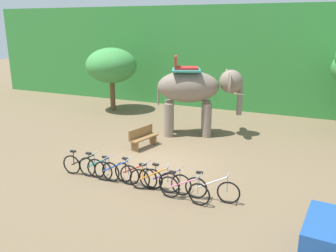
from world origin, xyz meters
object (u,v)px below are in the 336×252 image
(bike_orange, at_px, (154,180))
(bike_white, at_px, (212,189))
(bike_purple, at_px, (167,181))
(wooden_bench, at_px, (143,137))
(elephant, at_px, (195,90))
(bike_teal, at_px, (99,169))
(bike_pink, at_px, (184,190))
(tree_right, at_px, (111,66))
(bike_red, at_px, (135,175))
(bike_blue, at_px, (116,172))
(bike_black, at_px, (84,166))

(bike_orange, distance_m, bike_white, 1.89)
(bike_purple, distance_m, wooden_bench, 4.45)
(elephant, distance_m, bike_orange, 6.69)
(bike_teal, height_order, bike_pink, same)
(tree_right, relative_size, wooden_bench, 2.47)
(bike_red, relative_size, bike_orange, 1.00)
(tree_right, xyz_separation_m, bike_blue, (5.90, -9.03, -2.37))
(bike_white, distance_m, wooden_bench, 5.48)
(bike_purple, bearing_deg, bike_orange, -164.52)
(bike_blue, relative_size, bike_pink, 1.00)
(bike_red, bearing_deg, bike_black, -177.98)
(bike_purple, xyz_separation_m, bike_white, (1.49, 0.02, 0.00))
(bike_pink, bearing_deg, bike_teal, 174.59)
(bike_black, distance_m, bike_red, 2.05)
(bike_blue, bearing_deg, bike_purple, 1.94)
(bike_teal, bearing_deg, bike_blue, -1.48)
(bike_teal, bearing_deg, bike_purple, 0.98)
(bike_orange, bearing_deg, elephant, 98.58)
(tree_right, relative_size, elephant, 0.91)
(bike_teal, xyz_separation_m, wooden_bench, (-0.16, 3.55, 0.09))
(elephant, xyz_separation_m, wooden_bench, (-1.38, -2.75, -1.72))
(bike_black, height_order, bike_white, same)
(elephant, height_order, bike_red, elephant)
(tree_right, height_order, wooden_bench, tree_right)
(elephant, relative_size, bike_orange, 2.47)
(bike_orange, bearing_deg, wooden_bench, 122.86)
(bike_black, relative_size, bike_teal, 1.00)
(bike_teal, height_order, bike_blue, same)
(bike_pink, bearing_deg, elephant, 107.47)
(bike_black, height_order, bike_blue, same)
(bike_pink, bearing_deg, bike_black, 175.49)
(bike_white, bearing_deg, tree_right, 135.90)
(elephant, height_order, bike_pink, elephant)
(bike_white, relative_size, wooden_bench, 1.10)
(elephant, xyz_separation_m, bike_orange, (0.96, -6.37, -1.82))
(elephant, distance_m, bike_purple, 6.66)
(elephant, distance_m, bike_red, 6.50)
(bike_teal, distance_m, bike_blue, 0.72)
(tree_right, height_order, bike_orange, tree_right)
(bike_teal, distance_m, bike_red, 1.41)
(bike_black, bearing_deg, bike_blue, -0.68)
(bike_red, relative_size, bike_white, 1.00)
(bike_black, relative_size, bike_pink, 1.00)
(bike_teal, xyz_separation_m, bike_pink, (3.30, -0.31, 0.00))
(tree_right, distance_m, elephant, 6.96)
(bike_pink, xyz_separation_m, bike_white, (0.76, 0.37, 0.00))
(bike_purple, bearing_deg, bike_teal, -179.02)
(bike_blue, relative_size, wooden_bench, 1.10)
(bike_teal, bearing_deg, bike_pink, -5.41)
(bike_white, bearing_deg, bike_black, -179.24)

